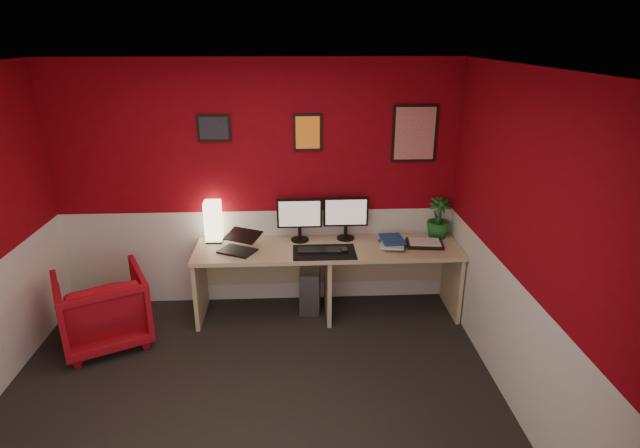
{
  "coord_description": "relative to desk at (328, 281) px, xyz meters",
  "views": [
    {
      "loc": [
        0.37,
        -3.25,
        2.71
      ],
      "look_at": [
        0.6,
        1.21,
        1.05
      ],
      "focal_mm": 29.02,
      "sensor_mm": 36.0,
      "label": 1
    }
  ],
  "objects": [
    {
      "name": "armchair",
      "position": [
        -2.09,
        -0.41,
        -0.02
      ],
      "size": [
        1.0,
        1.01,
        0.69
      ],
      "primitive_type": "imported",
      "rotation": [
        0.0,
        0.0,
        3.6
      ],
      "color": "#A3101A",
      "rests_on": "ground"
    },
    {
      "name": "wall_right",
      "position": [
        1.31,
        -1.41,
        0.89
      ],
      "size": [
        0.01,
        3.5,
        2.5
      ],
      "primitive_type": "cube",
      "color": "maroon",
      "rests_on": "ground"
    },
    {
      "name": "desk_mat",
      "position": [
        -0.04,
        -0.12,
        0.37
      ],
      "size": [
        0.6,
        0.38,
        0.01
      ],
      "primitive_type": "cube",
      "color": "black",
      "rests_on": "desk"
    },
    {
      "name": "wainscot_back",
      "position": [
        -0.69,
        0.34,
        0.14
      ],
      "size": [
        4.0,
        0.01,
        1.0
      ],
      "primitive_type": "cube",
      "color": "silver",
      "rests_on": "ground"
    },
    {
      "name": "laptop",
      "position": [
        -0.88,
        -0.06,
        0.47
      ],
      "size": [
        0.4,
        0.36,
        0.22
      ],
      "primitive_type": "cube",
      "rotation": [
        0.0,
        0.0,
        -0.48
      ],
      "color": "black",
      "rests_on": "desk"
    },
    {
      "name": "wall_back",
      "position": [
        -0.69,
        0.34,
        0.89
      ],
      "size": [
        4.0,
        0.01,
        2.5
      ],
      "primitive_type": "cube",
      "color": "maroon",
      "rests_on": "ground"
    },
    {
      "name": "shoji_lamp",
      "position": [
        -1.13,
        0.22,
        0.56
      ],
      "size": [
        0.16,
        0.16,
        0.4
      ],
      "primitive_type": "cube",
      "color": "#FFE5B2",
      "rests_on": "desk"
    },
    {
      "name": "monitor_right",
      "position": [
        0.19,
        0.22,
        0.66
      ],
      "size": [
        0.45,
        0.06,
        0.58
      ],
      "primitive_type": "cube",
      "color": "black",
      "rests_on": "desk"
    },
    {
      "name": "mouse",
      "position": [
        0.15,
        -0.12,
        0.39
      ],
      "size": [
        0.07,
        0.11,
        0.03
      ],
      "primitive_type": "cube",
      "rotation": [
        0.0,
        0.0,
        0.14
      ],
      "color": "black",
      "rests_on": "desk_mat"
    },
    {
      "name": "zen_tray",
      "position": [
        0.96,
        0.0,
        0.38
      ],
      "size": [
        0.38,
        0.29,
        0.03
      ],
      "primitive_type": "cube",
      "rotation": [
        0.0,
        0.0,
        -0.11
      ],
      "color": "black",
      "rests_on": "desk"
    },
    {
      "name": "monitor_left",
      "position": [
        -0.27,
        0.19,
        0.66
      ],
      "size": [
        0.45,
        0.06,
        0.58
      ],
      "primitive_type": "cube",
      "color": "black",
      "rests_on": "desk"
    },
    {
      "name": "art_center",
      "position": [
        -0.18,
        0.33,
        1.44
      ],
      "size": [
        0.28,
        0.02,
        0.36
      ],
      "primitive_type": "cube",
      "color": "orange",
      "rests_on": "wall_back"
    },
    {
      "name": "book_middle",
      "position": [
        0.52,
        -0.0,
        0.4
      ],
      "size": [
        0.29,
        0.36,
        0.02
      ],
      "primitive_type": "imported",
      "rotation": [
        0.0,
        0.0,
        -0.23
      ],
      "color": "silver",
      "rests_on": "book_bottom"
    },
    {
      "name": "potted_plant",
      "position": [
        1.14,
        0.21,
        0.58
      ],
      "size": [
        0.24,
        0.24,
        0.42
      ],
      "primitive_type": "imported",
      "rotation": [
        0.0,
        0.0,
        0.04
      ],
      "color": "#19591E",
      "rests_on": "desk"
    },
    {
      "name": "book_bottom",
      "position": [
        0.55,
        -0.01,
        0.38
      ],
      "size": [
        0.27,
        0.31,
        0.02
      ],
      "primitive_type": "imported",
      "rotation": [
        0.0,
        0.0,
        0.32
      ],
      "color": "navy",
      "rests_on": "desk"
    },
    {
      "name": "keyboard",
      "position": [
        -0.09,
        -0.1,
        0.38
      ],
      "size": [
        0.42,
        0.15,
        0.02
      ],
      "primitive_type": "cube",
      "rotation": [
        0.0,
        0.0,
        -0.03
      ],
      "color": "black",
      "rests_on": "desk_mat"
    },
    {
      "name": "wainscot_right",
      "position": [
        1.31,
        -1.41,
        0.14
      ],
      "size": [
        0.01,
        3.5,
        1.0
      ],
      "primitive_type": "cube",
      "color": "silver",
      "rests_on": "ground"
    },
    {
      "name": "desk",
      "position": [
        0.0,
        0.0,
        0.0
      ],
      "size": [
        2.6,
        0.65,
        0.73
      ],
      "primitive_type": "cube",
      "color": "tan",
      "rests_on": "ground"
    },
    {
      "name": "book_top",
      "position": [
        0.52,
        0.0,
        0.43
      ],
      "size": [
        0.23,
        0.3,
        0.03
      ],
      "primitive_type": "imported",
      "rotation": [
        0.0,
        0.0,
        0.06
      ],
      "color": "navy",
      "rests_on": "book_middle"
    },
    {
      "name": "art_right",
      "position": [
        0.87,
        0.33,
        1.42
      ],
      "size": [
        0.44,
        0.02,
        0.56
      ],
      "primitive_type": "cube",
      "color": "red",
      "rests_on": "wall_back"
    },
    {
      "name": "ground",
      "position": [
        -0.69,
        -1.41,
        -0.36
      ],
      "size": [
        4.0,
        3.5,
        0.01
      ],
      "primitive_type": "cube",
      "color": "black",
      "rests_on": "ground"
    },
    {
      "name": "art_left",
      "position": [
        -1.07,
        0.33,
        1.49
      ],
      "size": [
        0.32,
        0.02,
        0.26
      ],
      "primitive_type": "cube",
      "color": "black",
      "rests_on": "wall_back"
    },
    {
      "name": "pc_tower",
      "position": [
        -0.17,
        0.16,
        -0.14
      ],
      "size": [
        0.24,
        0.47,
        0.45
      ],
      "primitive_type": "cube",
      "rotation": [
        0.0,
        0.0,
        -0.09
      ],
      "color": "#99999E",
      "rests_on": "ground"
    },
    {
      "name": "ceiling",
      "position": [
        -0.69,
        -1.41,
        2.13
      ],
      "size": [
        4.0,
        3.5,
        0.01
      ],
      "primitive_type": "cube",
      "color": "white",
      "rests_on": "ground"
    }
  ]
}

